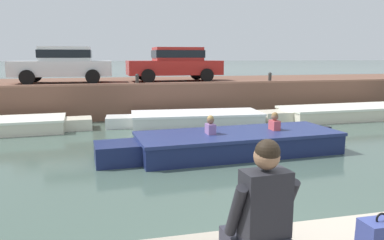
# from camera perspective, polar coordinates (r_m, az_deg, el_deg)

# --- Properties ---
(ground_plane) EXTENTS (400.00, 400.00, 0.00)m
(ground_plane) POSITION_cam_1_polar(r_m,az_deg,el_deg) (9.61, 0.17, -5.60)
(ground_plane) COLOR #42564C
(far_quay_wall) EXTENTS (60.00, 6.00, 1.39)m
(far_quay_wall) POSITION_cam_1_polar(r_m,az_deg,el_deg) (18.18, -6.69, 3.83)
(far_quay_wall) COLOR brown
(far_quay_wall) RESTS_ON ground
(far_wall_coping) EXTENTS (60.00, 0.24, 0.08)m
(far_wall_coping) POSITION_cam_1_polar(r_m,az_deg,el_deg) (15.28, -5.38, 5.52)
(far_wall_coping) COLOR brown
(far_wall_coping) RESTS_ON far_quay_wall
(boat_moored_central_white) EXTENTS (5.82, 2.20, 0.47)m
(boat_moored_central_white) POSITION_cam_1_polar(r_m,az_deg,el_deg) (13.97, -0.22, 0.22)
(boat_moored_central_white) COLOR white
(boat_moored_central_white) RESTS_ON ground
(boat_moored_east_cream) EXTENTS (6.66, 2.10, 0.51)m
(boat_moored_east_cream) POSITION_cam_1_polar(r_m,az_deg,el_deg) (16.44, 21.79, 1.03)
(boat_moored_east_cream) COLOR silver
(boat_moored_east_cream) RESTS_ON ground
(motorboat_passing) EXTENTS (6.51, 2.19, 1.05)m
(motorboat_passing) POSITION_cam_1_polar(r_m,az_deg,el_deg) (9.85, 5.72, -3.53)
(motorboat_passing) COLOR navy
(motorboat_passing) RESTS_ON ground
(car_left_inner_white) EXTENTS (4.16, 1.94, 1.54)m
(car_left_inner_white) POSITION_cam_1_polar(r_m,az_deg,el_deg) (17.12, -18.99, 8.19)
(car_left_inner_white) COLOR white
(car_left_inner_white) RESTS_ON far_quay_wall
(car_centre_red) EXTENTS (4.28, 2.00, 1.54)m
(car_centre_red) POSITION_cam_1_polar(r_m,az_deg,el_deg) (17.40, -2.57, 8.72)
(car_centre_red) COLOR #B2231E
(car_centre_red) RESTS_ON far_quay_wall
(mooring_bollard_mid) EXTENTS (0.15, 0.15, 0.45)m
(mooring_bollard_mid) POSITION_cam_1_polar(r_m,az_deg,el_deg) (15.30, -8.36, 6.22)
(mooring_bollard_mid) COLOR #2D2B28
(mooring_bollard_mid) RESTS_ON far_quay_wall
(mooring_bollard_east) EXTENTS (0.15, 0.15, 0.45)m
(mooring_bollard_east) POSITION_cam_1_polar(r_m,az_deg,el_deg) (16.87, 11.79, 6.43)
(mooring_bollard_east) COLOR #2D2B28
(mooring_bollard_east) RESTS_ON far_quay_wall
(person_seated_left) EXTENTS (0.55, 0.55, 0.97)m
(person_seated_left) POSITION_cam_1_polar(r_m,az_deg,el_deg) (3.04, 10.59, -13.65)
(person_seated_left) COLOR #282833
(person_seated_left) RESTS_ON near_quay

